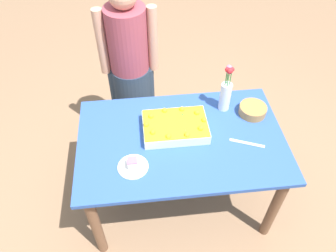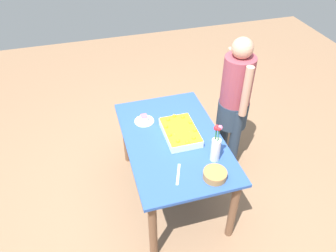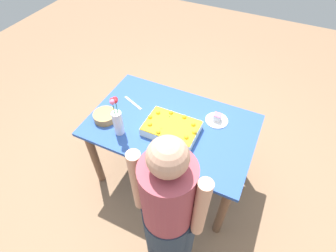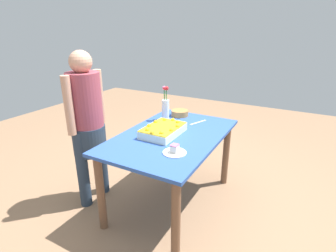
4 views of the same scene
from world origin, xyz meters
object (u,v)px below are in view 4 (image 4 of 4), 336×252
sheet_cake (163,130)px  person_standing (87,120)px  flower_vase (165,107)px  fruit_bowl (180,113)px  cake_knife (198,122)px  serving_plate_with_slice (175,151)px

sheet_cake → person_standing: bearing=112.8°
flower_vase → person_standing: size_ratio=0.24×
sheet_cake → fruit_bowl: bearing=10.8°
person_standing → sheet_cake: bearing=22.8°
cake_knife → fruit_bowl: bearing=89.6°
cake_knife → serving_plate_with_slice: bearing=-149.7°
person_standing → serving_plate_with_slice: bearing=-0.9°
cake_knife → flower_vase: flower_vase is taller
serving_plate_with_slice → person_standing: person_standing is taller
serving_plate_with_slice → fruit_bowl: (0.85, 0.38, 0.01)m
sheet_cake → person_standing: (-0.28, 0.66, 0.07)m
serving_plate_with_slice → cake_knife: 0.75m
cake_knife → fruit_bowl: (0.11, 0.27, 0.03)m
flower_vase → person_standing: bearing=143.7°
fruit_bowl → person_standing: size_ratio=0.13×
fruit_bowl → cake_knife: bearing=-112.4°
cake_knife → person_standing: bearing=153.6°
sheet_cake → serving_plate_with_slice: 0.40m
cake_knife → flower_vase: bearing=125.0°
sheet_cake → fruit_bowl: sheet_cake is taller
serving_plate_with_slice → sheet_cake: bearing=42.7°
flower_vase → fruit_bowl: bearing=-21.7°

